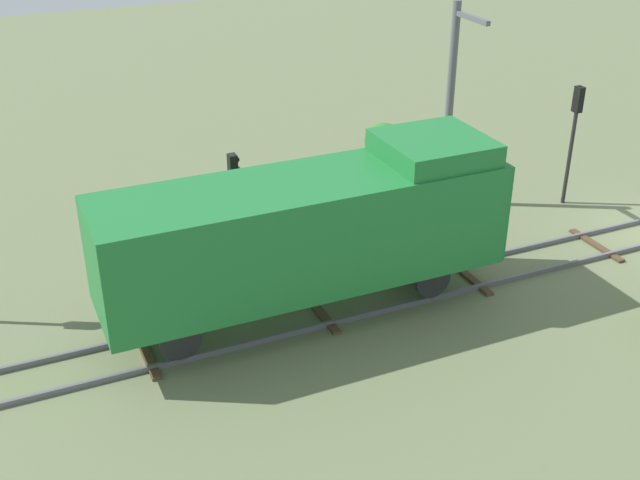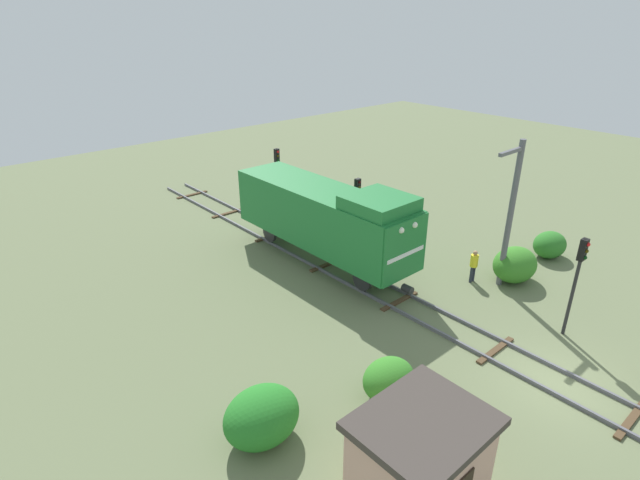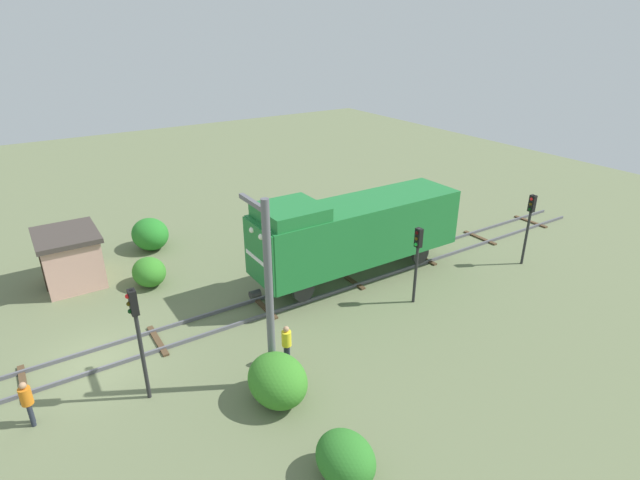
{
  "view_description": "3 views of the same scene",
  "coord_description": "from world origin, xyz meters",
  "px_view_note": "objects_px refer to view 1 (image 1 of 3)",
  "views": [
    {
      "loc": [
        -17.51,
        20.15,
        12.32
      ],
      "look_at": [
        0.98,
        11.95,
        1.78
      ],
      "focal_mm": 45.0,
      "sensor_mm": 36.0,
      "label": 1
    },
    {
      "loc": [
        -15.93,
        -5.04,
        12.25
      ],
      "look_at": [
        -0.9,
        12.0,
        1.87
      ],
      "focal_mm": 28.0,
      "sensor_mm": 36.0,
      "label": 2
    },
    {
      "loc": [
        18.26,
        -1.26,
        12.29
      ],
      "look_at": [
        -1.25,
        11.37,
        2.05
      ],
      "focal_mm": 28.0,
      "sensor_mm": 36.0,
      "label": 3
    }
  ],
  "objects_px": {
    "traffic_signal_mid": "(234,190)",
    "worker_by_signal": "(430,190)",
    "locomotive": "(311,227)",
    "traffic_signal_near": "(575,124)",
    "catenary_mast": "(451,101)"
  },
  "relations": [
    {
      "from": "worker_by_signal",
      "to": "catenary_mast",
      "type": "height_order",
      "value": "catenary_mast"
    },
    {
      "from": "locomotive",
      "to": "catenary_mast",
      "type": "relative_size",
      "value": 1.6
    },
    {
      "from": "traffic_signal_near",
      "to": "traffic_signal_mid",
      "type": "xyz_separation_m",
      "value": [
        0.2,
        12.41,
        -0.38
      ]
    },
    {
      "from": "locomotive",
      "to": "traffic_signal_near",
      "type": "distance_m",
      "value": 11.84
    },
    {
      "from": "traffic_signal_near",
      "to": "worker_by_signal",
      "type": "distance_m",
      "value": 5.55
    },
    {
      "from": "locomotive",
      "to": "catenary_mast",
      "type": "xyz_separation_m",
      "value": [
        4.93,
        -7.37,
        1.08
      ]
    },
    {
      "from": "traffic_signal_near",
      "to": "traffic_signal_mid",
      "type": "height_order",
      "value": "traffic_signal_near"
    },
    {
      "from": "worker_by_signal",
      "to": "traffic_signal_near",
      "type": "bearing_deg",
      "value": -91.39
    },
    {
      "from": "worker_by_signal",
      "to": "catenary_mast",
      "type": "xyz_separation_m",
      "value": [
        0.73,
        -1.04,
        2.86
      ]
    },
    {
      "from": "catenary_mast",
      "to": "locomotive",
      "type": "bearing_deg",
      "value": 123.81
    },
    {
      "from": "locomotive",
      "to": "worker_by_signal",
      "type": "relative_size",
      "value": 6.82
    },
    {
      "from": "traffic_signal_mid",
      "to": "worker_by_signal",
      "type": "height_order",
      "value": "traffic_signal_mid"
    },
    {
      "from": "locomotive",
      "to": "worker_by_signal",
      "type": "bearing_deg",
      "value": -56.42
    },
    {
      "from": "traffic_signal_near",
      "to": "catenary_mast",
      "type": "height_order",
      "value": "catenary_mast"
    },
    {
      "from": "locomotive",
      "to": "worker_by_signal",
      "type": "xyz_separation_m",
      "value": [
        4.2,
        -6.33,
        -1.78
      ]
    }
  ]
}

